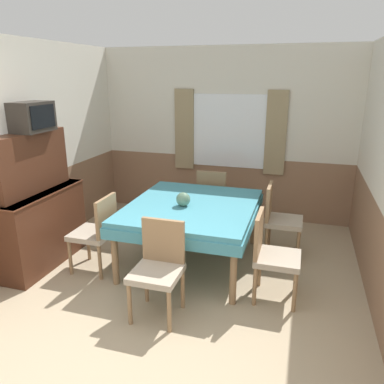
# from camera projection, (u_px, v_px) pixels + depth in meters

# --- Properties ---
(ground_plane) EXTENTS (16.00, 16.00, 0.00)m
(ground_plane) POSITION_uv_depth(u_px,v_px,m) (119.00, 376.00, 2.84)
(ground_plane) COLOR tan
(wall_back) EXTENTS (4.30, 0.09, 2.60)m
(wall_back) POSITION_uv_depth(u_px,v_px,m) (224.00, 134.00, 5.79)
(wall_back) COLOR silver
(wall_back) RESTS_ON ground_plane
(wall_left) EXTENTS (0.05, 4.03, 2.60)m
(wall_left) POSITION_uv_depth(u_px,v_px,m) (38.00, 149.00, 4.65)
(wall_left) COLOR silver
(wall_left) RESTS_ON ground_plane
(dining_table) EXTENTS (1.47, 1.66, 0.74)m
(dining_table) POSITION_uv_depth(u_px,v_px,m) (192.00, 212.00, 4.41)
(dining_table) COLOR teal
(dining_table) RESTS_ON ground_plane
(chair_head_window) EXTENTS (0.44, 0.44, 0.90)m
(chair_head_window) POSITION_uv_depth(u_px,v_px,m) (213.00, 197.00, 5.43)
(chair_head_window) COLOR #93704C
(chair_head_window) RESTS_ON ground_plane
(chair_head_near) EXTENTS (0.44, 0.44, 0.90)m
(chair_head_near) POSITION_uv_depth(u_px,v_px,m) (159.00, 265.00, 3.47)
(chair_head_near) COLOR #93704C
(chair_head_near) RESTS_ON ground_plane
(chair_right_near) EXTENTS (0.44, 0.44, 0.90)m
(chair_right_near) POSITION_uv_depth(u_px,v_px,m) (271.00, 253.00, 3.71)
(chair_right_near) COLOR #93704C
(chair_right_near) RESTS_ON ground_plane
(chair_left_near) EXTENTS (0.44, 0.44, 0.90)m
(chair_left_near) POSITION_uv_depth(u_px,v_px,m) (97.00, 230.00, 4.25)
(chair_left_near) COLOR #93704C
(chair_left_near) RESTS_ON ground_plane
(chair_right_far) EXTENTS (0.44, 0.44, 0.90)m
(chair_right_far) POSITION_uv_depth(u_px,v_px,m) (279.00, 217.00, 4.65)
(chair_right_far) COLOR #93704C
(chair_right_far) RESTS_ON ground_plane
(sideboard) EXTENTS (0.46, 1.24, 1.58)m
(sideboard) POSITION_uv_depth(u_px,v_px,m) (37.00, 211.00, 4.37)
(sideboard) COLOR #4C2819
(sideboard) RESTS_ON ground_plane
(tv) EXTENTS (0.29, 0.47, 0.33)m
(tv) POSITION_uv_depth(u_px,v_px,m) (32.00, 117.00, 4.13)
(tv) COLOR #2D2823
(tv) RESTS_ON sideboard
(vase) EXTENTS (0.16, 0.16, 0.16)m
(vase) POSITION_uv_depth(u_px,v_px,m) (183.00, 199.00, 4.29)
(vase) COLOR slate
(vase) RESTS_ON dining_table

